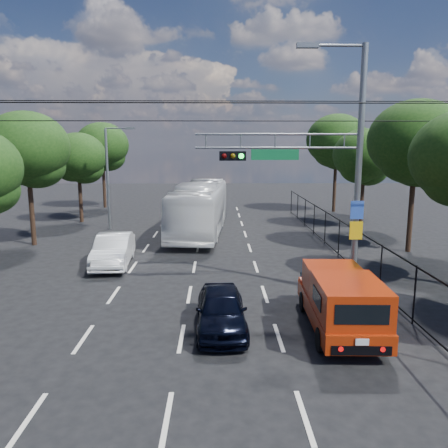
{
  "coord_description": "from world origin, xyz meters",
  "views": [
    {
      "loc": [
        1.1,
        -8.59,
        5.83
      ],
      "look_at": [
        1.38,
        8.26,
        2.8
      ],
      "focal_mm": 35.0,
      "sensor_mm": 36.0,
      "label": 1
    }
  ],
  "objects_px": {
    "red_pickup": "(340,300)",
    "white_bus": "(200,208)",
    "white_van": "(113,250)",
    "navy_hatchback": "(221,310)",
    "signal_mast": "(327,161)"
  },
  "relations": [
    {
      "from": "signal_mast",
      "to": "white_van",
      "type": "height_order",
      "value": "signal_mast"
    },
    {
      "from": "white_bus",
      "to": "white_van",
      "type": "distance_m",
      "value": 9.13
    },
    {
      "from": "navy_hatchback",
      "to": "white_van",
      "type": "height_order",
      "value": "white_van"
    },
    {
      "from": "white_van",
      "to": "signal_mast",
      "type": "bearing_deg",
      "value": -29.64
    },
    {
      "from": "red_pickup",
      "to": "white_bus",
      "type": "distance_m",
      "value": 16.89
    },
    {
      "from": "red_pickup",
      "to": "navy_hatchback",
      "type": "relative_size",
      "value": 1.35
    },
    {
      "from": "signal_mast",
      "to": "white_bus",
      "type": "relative_size",
      "value": 0.78
    },
    {
      "from": "signal_mast",
      "to": "white_van",
      "type": "xyz_separation_m",
      "value": [
        -9.3,
        4.45,
        -4.48
      ]
    },
    {
      "from": "white_bus",
      "to": "white_van",
      "type": "relative_size",
      "value": 2.65
    },
    {
      "from": "white_van",
      "to": "red_pickup",
      "type": "bearing_deg",
      "value": -45.49
    },
    {
      "from": "red_pickup",
      "to": "navy_hatchback",
      "type": "height_order",
      "value": "red_pickup"
    },
    {
      "from": "red_pickup",
      "to": "navy_hatchback",
      "type": "bearing_deg",
      "value": 177.7
    },
    {
      "from": "white_bus",
      "to": "navy_hatchback",
      "type": "bearing_deg",
      "value": -81.08
    },
    {
      "from": "navy_hatchback",
      "to": "white_bus",
      "type": "bearing_deg",
      "value": 93.13
    },
    {
      "from": "signal_mast",
      "to": "red_pickup",
      "type": "xyz_separation_m",
      "value": [
        -0.29,
        -3.5,
        -4.2
      ]
    }
  ]
}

